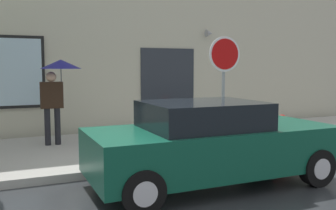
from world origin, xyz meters
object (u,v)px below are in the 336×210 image
object	(u,v)px
stop_sign	(224,71)
parked_car	(211,144)
fire_hydrant	(282,129)
pedestrian_with_umbrella	(58,78)

from	to	relation	value
stop_sign	parked_car	bearing A→B (deg)	-128.18
parked_car	stop_sign	distance (m)	2.26
parked_car	fire_hydrant	xyz separation A→B (m)	(3.00, 1.74, -0.22)
parked_car	pedestrian_with_umbrella	world-z (taller)	pedestrian_with_umbrella
parked_car	pedestrian_with_umbrella	bearing A→B (deg)	118.00
fire_hydrant	pedestrian_with_umbrella	distance (m)	5.58
parked_car	pedestrian_with_umbrella	xyz separation A→B (m)	(-2.02, 3.80, 1.04)
fire_hydrant	stop_sign	xyz separation A→B (m)	(-1.83, -0.24, 1.44)
parked_car	fire_hydrant	distance (m)	3.48
fire_hydrant	stop_sign	size ratio (longest dim) A/B	0.28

